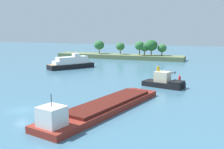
{
  "coord_description": "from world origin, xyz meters",
  "views": [
    {
      "loc": [
        31.63,
        -37.58,
        14.42
      ],
      "look_at": [
        4.34,
        34.94,
        1.2
      ],
      "focal_mm": 43.01,
      "sensor_mm": 36.0,
      "label": 1
    }
  ],
  "objects_px": {
    "cargo_barge": "(102,107)",
    "fishing_skiff": "(166,72)",
    "tugboat": "(164,82)",
    "channel_buoy_red": "(180,78)",
    "white_riverboat": "(71,63)"
  },
  "relations": [
    {
      "from": "cargo_barge",
      "to": "fishing_skiff",
      "type": "relative_size",
      "value": 4.91
    },
    {
      "from": "tugboat",
      "to": "cargo_barge",
      "type": "height_order",
      "value": "cargo_barge"
    },
    {
      "from": "white_riverboat",
      "to": "channel_buoy_red",
      "type": "height_order",
      "value": "white_riverboat"
    },
    {
      "from": "tugboat",
      "to": "cargo_barge",
      "type": "distance_m",
      "value": 25.27
    },
    {
      "from": "tugboat",
      "to": "fishing_skiff",
      "type": "relative_size",
      "value": 1.76
    },
    {
      "from": "channel_buoy_red",
      "to": "tugboat",
      "type": "bearing_deg",
      "value": -106.63
    },
    {
      "from": "channel_buoy_red",
      "to": "white_riverboat",
      "type": "bearing_deg",
      "value": 164.59
    },
    {
      "from": "white_riverboat",
      "to": "fishing_skiff",
      "type": "distance_m",
      "value": 34.68
    },
    {
      "from": "white_riverboat",
      "to": "cargo_barge",
      "type": "height_order",
      "value": "white_riverboat"
    },
    {
      "from": "cargo_barge",
      "to": "channel_buoy_red",
      "type": "height_order",
      "value": "cargo_barge"
    },
    {
      "from": "white_riverboat",
      "to": "fishing_skiff",
      "type": "relative_size",
      "value": 2.75
    },
    {
      "from": "cargo_barge",
      "to": "channel_buoy_red",
      "type": "relative_size",
      "value": 16.08
    },
    {
      "from": "cargo_barge",
      "to": "fishing_skiff",
      "type": "bearing_deg",
      "value": 85.89
    },
    {
      "from": "white_riverboat",
      "to": "fishing_skiff",
      "type": "xyz_separation_m",
      "value": [
        34.57,
        2.08,
        -1.67
      ]
    },
    {
      "from": "tugboat",
      "to": "fishing_skiff",
      "type": "bearing_deg",
      "value": 98.19
    }
  ]
}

